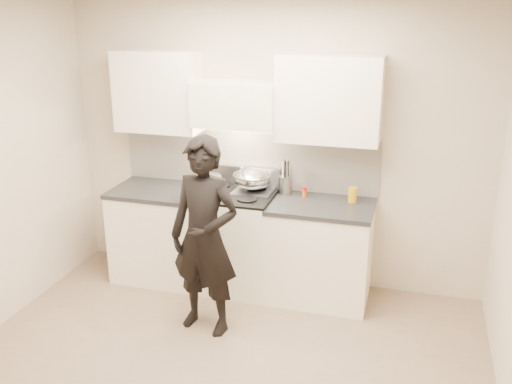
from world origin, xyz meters
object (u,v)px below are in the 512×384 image
at_px(wok, 252,179).
at_px(person, 205,237).
at_px(utensil_crock, 285,184).
at_px(stove, 234,240).
at_px(counter_right, 320,251).

relative_size(wok, person, 0.27).
distance_m(wok, utensil_crock, 0.31).
xyz_separation_m(stove, wok, (0.15, 0.12, 0.58)).
xyz_separation_m(wok, person, (-0.14, -0.90, -0.23)).
relative_size(stove, utensil_crock, 2.99).
bearing_deg(wok, utensil_crock, 11.56).
bearing_deg(person, wok, 91.26).
xyz_separation_m(stove, person, (0.01, -0.78, 0.35)).
bearing_deg(utensil_crock, person, -114.37).
bearing_deg(stove, counter_right, 0.00).
bearing_deg(utensil_crock, stove, -157.87).
height_order(stove, person, person).
relative_size(counter_right, wok, 2.08).
bearing_deg(stove, person, -89.13).
distance_m(stove, person, 0.86).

